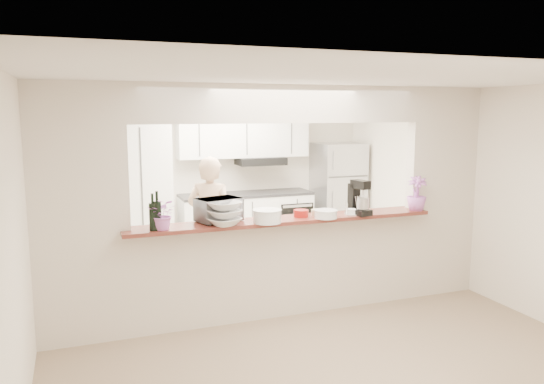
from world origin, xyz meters
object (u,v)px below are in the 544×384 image
refrigerator (338,194)px  person (211,223)px  toaster_oven (219,210)px  stand_mixer (359,199)px

refrigerator → person: 2.94m
toaster_oven → person: bearing=63.2°
toaster_oven → refrigerator: bearing=26.3°
toaster_oven → stand_mixer: size_ratio=1.14×
person → refrigerator: bearing=-117.4°
refrigerator → person: (-2.55, -1.45, -0.02)m
refrigerator → toaster_oven: 3.80m
stand_mixer → refrigerator: bearing=66.7°
stand_mixer → toaster_oven: bearing=173.1°
refrigerator → person: bearing=-150.4°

